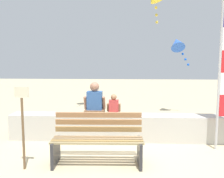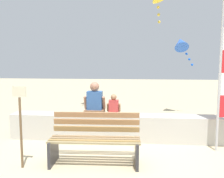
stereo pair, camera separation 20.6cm
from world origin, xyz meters
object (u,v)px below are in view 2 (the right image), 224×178
Objects in this scene: kite_blue at (181,43)px; sign_post at (20,121)px; person_child at (114,107)px; park_bench at (95,140)px; person_adult at (95,102)px.

kite_blue is 5.89m from sign_post.
person_child is at bearing -124.57° from kite_blue.
person_child reaches higher than park_bench.
park_bench is 2.14× the size of person_adult.
person_adult is (-0.22, 1.30, 0.47)m from park_bench.
person_adult reaches higher than person_child.
sign_post is (-1.44, -1.62, 0.05)m from person_child.
person_adult is at bearing -179.96° from person_child.
person_adult is at bearing -130.08° from kite_blue.
person_child is 3.88m from kite_blue.
person_child is (0.22, 1.30, 0.37)m from park_bench.
kite_blue is (2.21, 4.19, 2.01)m from park_bench.
kite_blue is at bearing 49.92° from person_adult.
kite_blue is (2.44, 2.89, 1.53)m from person_adult.
park_bench is at bearing -80.31° from person_adult.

